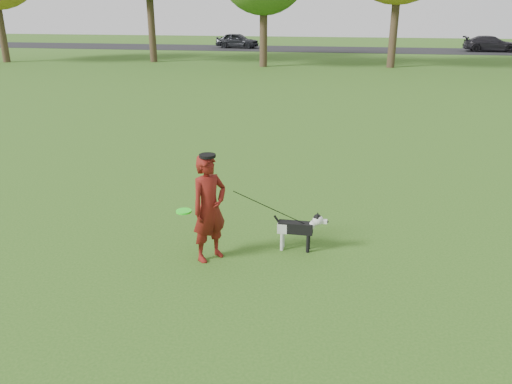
% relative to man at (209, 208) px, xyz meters
% --- Properties ---
extents(ground, '(120.00, 120.00, 0.00)m').
position_rel_man_xyz_m(ground, '(0.41, 0.31, -0.82)').
color(ground, '#285116').
rests_on(ground, ground).
extents(road, '(120.00, 7.00, 0.02)m').
position_rel_man_xyz_m(road, '(0.41, 40.31, -0.81)').
color(road, black).
rests_on(road, ground).
extents(man, '(0.67, 0.71, 1.64)m').
position_rel_man_xyz_m(man, '(0.00, 0.00, 0.00)').
color(man, '#5D130D').
rests_on(man, ground).
extents(dog, '(0.85, 0.17, 0.65)m').
position_rel_man_xyz_m(dog, '(1.30, 0.51, -0.42)').
color(dog, black).
rests_on(dog, ground).
extents(car_left, '(4.10, 2.08, 1.34)m').
position_rel_man_xyz_m(car_left, '(-8.50, 40.31, -0.13)').
color(car_left, black).
rests_on(car_left, road).
extents(car_right, '(4.50, 1.96, 1.29)m').
position_rel_man_xyz_m(car_right, '(13.51, 40.31, -0.15)').
color(car_right, black).
rests_on(car_right, road).
extents(man_held_items, '(1.90, 0.73, 1.21)m').
position_rel_man_xyz_m(man_held_items, '(0.89, 0.23, -0.03)').
color(man_held_items, '#26FE20').
rests_on(man_held_items, ground).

